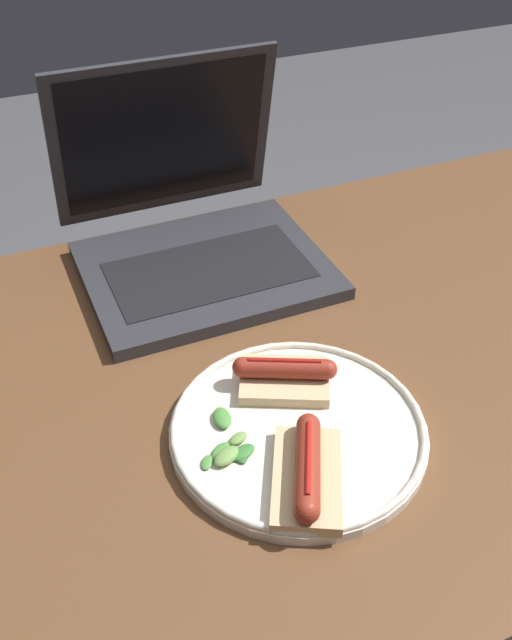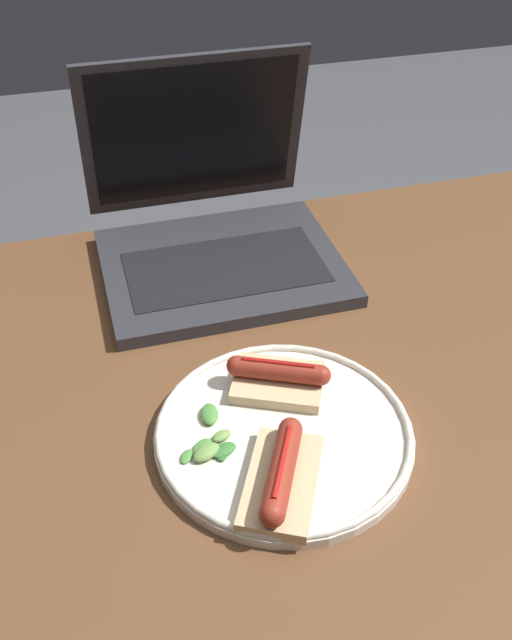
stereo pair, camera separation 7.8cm
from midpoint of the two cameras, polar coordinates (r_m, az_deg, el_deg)
desk at (r=0.91m, az=9.96°, el=-7.30°), size 1.10×0.72×0.74m
laptop at (r=0.97m, az=-1.05°, el=7.35°), size 0.31×0.31×0.25m
plate at (r=0.73m, az=5.33°, el=-9.10°), size 0.26×0.26×0.02m
sausage_toast_left at (r=0.77m, az=4.72°, el=-4.71°), size 0.12×0.10×0.04m
sausage_toast_middle at (r=0.68m, az=5.47°, el=-12.49°), size 0.11×0.13×0.04m
salad_pile at (r=0.72m, az=-0.46°, el=-9.73°), size 0.06×0.08×0.01m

